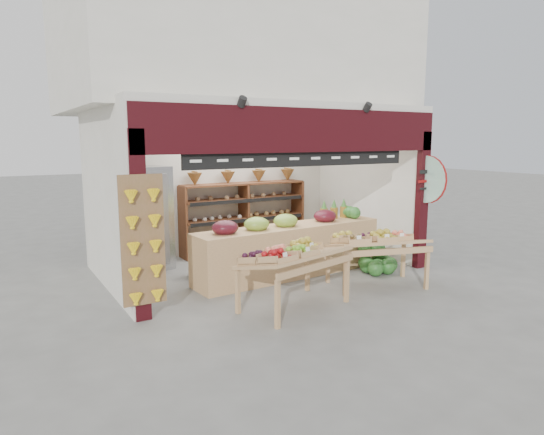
{
  "coord_description": "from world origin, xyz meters",
  "views": [
    {
      "loc": [
        -4.51,
        -7.57,
        2.51
      ],
      "look_at": [
        -0.13,
        -0.2,
        1.12
      ],
      "focal_mm": 32.0,
      "sensor_mm": 36.0,
      "label": 1
    }
  ],
  "objects": [
    {
      "name": "display_table_right",
      "position": [
        1.11,
        -1.5,
        0.79
      ],
      "size": [
        1.78,
        1.29,
        1.02
      ],
      "color": "tan",
      "rests_on": "ground"
    },
    {
      "name": "refrigerator",
      "position": [
        -1.88,
        1.6,
        1.0
      ],
      "size": [
        0.9,
        0.9,
        2.0
      ],
      "primitive_type": "cube",
      "rotation": [
        0.0,
        0.0,
        0.18
      ],
      "color": "#B5B6BC",
      "rests_on": "ground"
    },
    {
      "name": "display_table_left",
      "position": [
        -0.77,
        -1.73,
        0.81
      ],
      "size": [
        1.82,
        1.29,
        1.05
      ],
      "color": "tan",
      "rests_on": "ground"
    },
    {
      "name": "shop_structure",
      "position": [
        0.0,
        1.61,
        3.92
      ],
      "size": [
        6.36,
        5.12,
        5.4
      ],
      "color": "silver",
      "rests_on": "ground"
    },
    {
      "name": "mid_counter",
      "position": [
        0.23,
        -0.22,
        0.51
      ],
      "size": [
        3.8,
        0.97,
        1.17
      ],
      "color": "tan",
      "rests_on": "ground"
    },
    {
      "name": "gift_sign",
      "position": [
        2.75,
        -1.15,
        1.75
      ],
      "size": [
        0.04,
        0.93,
        0.92
      ],
      "color": "#ADD9C0",
      "rests_on": "ground"
    },
    {
      "name": "watermelon_pile",
      "position": [
        1.8,
        -0.88,
        0.2
      ],
      "size": [
        0.79,
        0.74,
        0.56
      ],
      "color": "#1E4C19",
      "rests_on": "ground"
    },
    {
      "name": "back_shelving",
      "position": [
        0.43,
        1.96,
        1.1
      ],
      "size": [
        2.93,
        0.48,
        1.82
      ],
      "color": "brown",
      "rests_on": "ground"
    },
    {
      "name": "ground",
      "position": [
        0.0,
        0.0,
        0.0
      ],
      "size": [
        60.0,
        60.0,
        0.0
      ],
      "primitive_type": "plane",
      "color": "slate",
      "rests_on": "ground"
    },
    {
      "name": "banana_board",
      "position": [
        -2.73,
        -1.17,
        1.12
      ],
      "size": [
        0.6,
        0.15,
        1.8
      ],
      "color": "brown",
      "rests_on": "ground"
    },
    {
      "name": "cardboard_stack",
      "position": [
        -0.99,
        0.47,
        0.23
      ],
      "size": [
        1.07,
        0.76,
        0.64
      ],
      "color": "silver",
      "rests_on": "ground"
    }
  ]
}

